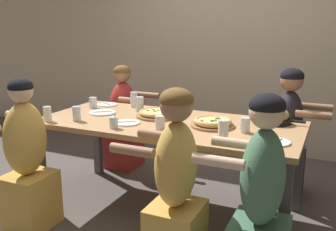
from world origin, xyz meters
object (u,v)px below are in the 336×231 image
object	(u,v)px
drinking_glass_d	(140,104)
drinking_glass_e	(77,114)
drinking_glass_h	(134,101)
empty_plate_c	(127,123)
empty_plate_a	(102,113)
drinking_glass_f	(93,103)
drinking_glass_b	(245,126)
diner_far_right	(288,138)
diner_far_left	(124,122)
cocktail_glass_blue	(114,123)
pizza_board_main	(213,123)
drinking_glass_c	(47,114)
skillet_bowl	(275,117)
diner_near_midright	(176,188)
drinking_glass_g	(160,123)
diner_near_right	(260,205)
pizza_board_second	(158,113)
drinking_glass_a	(223,131)
diner_near_left	(27,162)
empty_plate_b	(274,142)
empty_plate_d	(107,105)

from	to	relation	value
drinking_glass_d	drinking_glass_e	bearing A→B (deg)	-120.63
drinking_glass_e	drinking_glass_h	world-z (taller)	drinking_glass_h
empty_plate_c	empty_plate_a	bearing A→B (deg)	150.07
drinking_glass_e	drinking_glass_f	xyz separation A→B (m)	(-0.17, 0.46, -0.02)
drinking_glass_b	drinking_glass_e	distance (m)	1.34
empty_plate_a	diner_far_right	world-z (taller)	diner_far_right
drinking_glass_d	diner_far_left	distance (m)	0.73
drinking_glass_h	drinking_glass_b	bearing A→B (deg)	-19.89
cocktail_glass_blue	diner_far_left	bearing A→B (deg)	117.85
pizza_board_main	drinking_glass_c	size ratio (longest dim) A/B	2.80
skillet_bowl	diner_near_midright	bearing A→B (deg)	-113.06
pizza_board_main	drinking_glass_g	bearing A→B (deg)	-143.92
skillet_bowl	empty_plate_a	bearing A→B (deg)	-169.17
empty_plate_c	diner_near_midright	world-z (taller)	diner_near_midright
diner_near_right	drinking_glass_c	bearing A→B (deg)	80.34
pizza_board_second	skillet_bowl	bearing A→B (deg)	11.05
drinking_glass_g	diner_far_right	bearing A→B (deg)	48.69
pizza_board_main	drinking_glass_a	world-z (taller)	drinking_glass_a
pizza_board_second	diner_far_right	distance (m)	1.19
empty_plate_c	diner_far_left	size ratio (longest dim) A/B	0.19
drinking_glass_a	drinking_glass_c	size ratio (longest dim) A/B	1.13
drinking_glass_g	diner_far_right	distance (m)	1.27
pizza_board_main	drinking_glass_f	world-z (taller)	drinking_glass_f
diner_near_left	empty_plate_b	bearing A→B (deg)	-74.40
drinking_glass_h	empty_plate_d	bearing A→B (deg)	-172.76
empty_plate_a	cocktail_glass_blue	distance (m)	0.52
empty_plate_a	drinking_glass_e	bearing A→B (deg)	-96.57
drinking_glass_g	diner_near_right	size ratio (longest dim) A/B	0.09
drinking_glass_g	drinking_glass_h	xyz separation A→B (m)	(-0.56, 0.60, 0.02)
pizza_board_second	drinking_glass_c	xyz separation A→B (m)	(-0.74, -0.51, 0.03)
drinking_glass_c	pizza_board_main	bearing A→B (deg)	17.57
diner_near_right	drinking_glass_e	bearing A→B (deg)	75.29
empty_plate_b	drinking_glass_b	bearing A→B (deg)	145.17
drinking_glass_c	diner_near_left	distance (m)	0.43
pizza_board_main	drinking_glass_h	distance (m)	0.96
empty_plate_c	pizza_board_second	bearing A→B (deg)	68.45
drinking_glass_f	diner_far_right	bearing A→B (deg)	17.00
pizza_board_main	empty_plate_a	bearing A→B (deg)	178.91
drinking_glass_d	drinking_glass_f	distance (m)	0.47
empty_plate_b	drinking_glass_e	world-z (taller)	drinking_glass_e
drinking_glass_c	diner_near_midright	world-z (taller)	diner_near_midright
drinking_glass_a	diner_near_right	distance (m)	0.60
empty_plate_d	diner_far_left	distance (m)	0.45
drinking_glass_e	pizza_board_main	bearing A→B (deg)	15.32
drinking_glass_f	drinking_glass_g	bearing A→B (deg)	-24.52
drinking_glass_a	drinking_glass_g	distance (m)	0.50
skillet_bowl	drinking_glass_a	distance (m)	0.64
drinking_glass_b	drinking_glass_g	bearing A→B (deg)	-163.19
drinking_glass_a	drinking_glass_b	bearing A→B (deg)	67.79
drinking_glass_d	diner_near_left	world-z (taller)	diner_near_left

